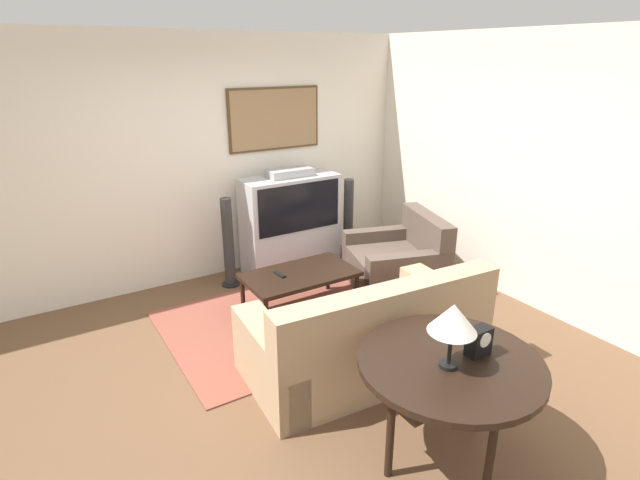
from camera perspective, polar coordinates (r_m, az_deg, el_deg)
The scene contains 14 objects.
ground_plane at distance 4.37m, azimuth -3.16°, elevation -13.84°, with size 12.00×12.00×0.00m, color brown.
wall_back at distance 5.69m, azimuth -13.84°, elevation 8.72°, with size 12.00×0.10×2.70m.
wall_right at distance 5.49m, azimuth 21.57°, elevation 7.40°, with size 0.06×12.00×2.70m.
area_rug at distance 5.00m, azimuth -3.19°, elevation -8.93°, with size 2.39×1.72×0.01m.
tv at distance 5.90m, azimuth -3.37°, elevation 1.97°, with size 1.14×0.46×1.24m.
couch at distance 4.13m, azimuth 5.35°, elevation -11.09°, with size 1.96×1.09×0.88m.
armchair at distance 5.64m, azimuth 8.86°, elevation -2.62°, with size 1.18×1.21×0.81m.
coffee_table at distance 4.96m, azimuth -2.31°, elevation -4.20°, with size 1.11×0.63×0.43m.
console_table at distance 3.22m, azimuth 14.66°, elevation -14.09°, with size 1.13×1.13×0.73m.
table_lamp at distance 2.96m, azimuth 14.97°, elevation -8.75°, with size 0.28×0.28×0.41m.
mantel_clock at distance 3.24m, azimuth 17.70°, elevation -10.97°, with size 0.15×0.10×0.18m.
remote at distance 4.90m, azimuth -4.63°, elevation -3.94°, with size 0.06×0.16×0.02m.
speaker_tower_left at distance 5.59m, azimuth -10.42°, elevation -0.58°, with size 0.21×0.21×1.02m.
speaker_tower_right at distance 6.31m, azimuth 3.25°, elevation 2.20°, with size 0.21×0.21×1.02m.
Camera 1 is at (-1.70, -3.18, 2.46)m, focal length 28.00 mm.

